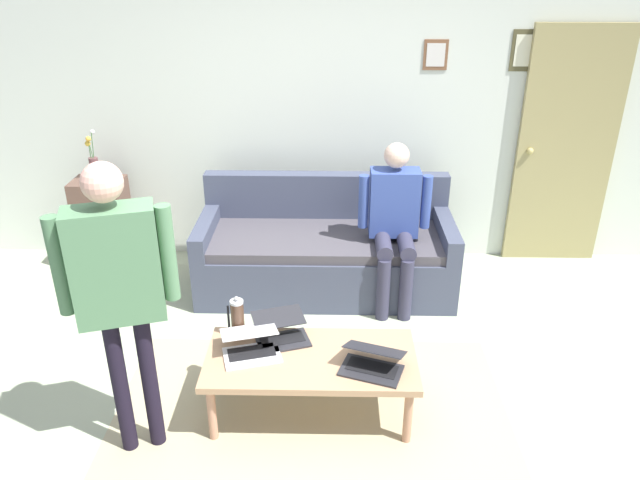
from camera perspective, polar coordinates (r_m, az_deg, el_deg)
ground_plane at (r=3.84m, az=0.15°, el=-15.73°), size 7.68×7.68×0.00m
area_rug at (r=3.75m, az=-0.89°, el=-16.86°), size 2.39×1.67×0.01m
back_wall at (r=5.22m, az=0.64°, el=12.43°), size 7.04×0.11×2.70m
interior_door at (r=5.59m, az=22.24°, el=7.96°), size 0.82×0.09×2.05m
couch at (r=4.96m, az=0.55°, el=-1.17°), size 2.04×0.86×0.88m
coffee_table at (r=3.60m, az=-0.87°, el=-11.56°), size 1.23×0.60×0.41m
laptop_left at (r=3.47m, az=5.00°, el=-11.53°), size 0.41×0.36×0.14m
laptop_center at (r=3.71m, az=-3.69°, el=-8.76°), size 0.39×0.39×0.12m
laptop_right at (r=3.60m, az=-6.56°, el=-10.02°), size 0.40×0.38×0.14m
french_press at (r=3.72m, az=-7.83°, el=-7.30°), size 0.10×0.08×0.27m
side_shelf at (r=5.53m, az=-19.78°, el=1.36°), size 0.42×0.32×0.82m
flower_vase at (r=5.34m, az=-20.66°, el=6.80°), size 0.08×0.09×0.43m
person_standing at (r=3.14m, az=-18.62°, el=-3.50°), size 0.58×0.30×1.68m
person_seated at (r=4.60m, az=7.07°, el=2.22°), size 0.55×0.51×1.28m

